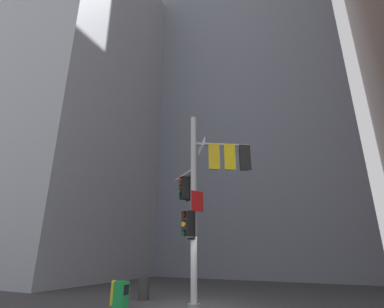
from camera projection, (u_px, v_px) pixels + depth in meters
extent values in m
cube|color=#9399A3|center=(76.00, 113.00, 27.24)|extent=(13.48, 13.48, 29.15)
cube|color=slate|center=(250.00, 46.00, 37.03)|extent=(17.98, 17.98, 54.68)
cylinder|color=#B2B2B5|center=(194.00, 203.00, 11.51)|extent=(0.25, 0.25, 7.64)
cylinder|color=gray|center=(194.00, 306.00, 10.28)|extent=(0.45, 0.45, 0.16)
cylinder|color=#B2B2B5|center=(221.00, 145.00, 12.45)|extent=(2.18, 1.37, 0.14)
cylinder|color=#B2B2B5|center=(185.00, 175.00, 12.83)|extent=(1.60, 1.42, 0.14)
cube|color=gold|center=(214.00, 156.00, 12.04)|extent=(0.43, 0.27, 1.14)
cube|color=gold|center=(213.00, 158.00, 12.22)|extent=(0.47, 0.47, 1.00)
cylinder|color=red|center=(212.00, 152.00, 12.53)|extent=(0.20, 0.15, 0.20)
cube|color=black|center=(212.00, 149.00, 12.57)|extent=(0.23, 0.17, 0.02)
cylinder|color=#3C2C06|center=(213.00, 159.00, 12.41)|extent=(0.20, 0.15, 0.20)
cube|color=black|center=(213.00, 156.00, 12.46)|extent=(0.23, 0.17, 0.02)
cylinder|color=#06311C|center=(213.00, 167.00, 12.30)|extent=(0.20, 0.15, 0.20)
cube|color=black|center=(213.00, 164.00, 12.34)|extent=(0.23, 0.17, 0.02)
cube|color=yellow|center=(230.00, 157.00, 12.11)|extent=(0.43, 0.27, 1.14)
cube|color=yellow|center=(229.00, 158.00, 12.28)|extent=(0.47, 0.47, 1.00)
cylinder|color=red|center=(228.00, 152.00, 12.59)|extent=(0.20, 0.15, 0.20)
cube|color=black|center=(227.00, 149.00, 12.63)|extent=(0.23, 0.17, 0.02)
cylinder|color=#3C2C06|center=(228.00, 159.00, 12.47)|extent=(0.20, 0.15, 0.20)
cube|color=black|center=(228.00, 157.00, 12.52)|extent=(0.23, 0.17, 0.02)
cylinder|color=#06311C|center=(228.00, 167.00, 12.36)|extent=(0.20, 0.15, 0.20)
cube|color=black|center=(228.00, 165.00, 12.40)|extent=(0.23, 0.17, 0.02)
cube|color=black|center=(245.00, 157.00, 12.17)|extent=(0.43, 0.27, 1.14)
cube|color=black|center=(244.00, 159.00, 12.34)|extent=(0.47, 0.47, 1.00)
cylinder|color=#360605|center=(242.00, 152.00, 12.65)|extent=(0.20, 0.15, 0.20)
cube|color=black|center=(242.00, 150.00, 12.69)|extent=(0.23, 0.17, 0.02)
cylinder|color=yellow|center=(243.00, 160.00, 12.53)|extent=(0.20, 0.15, 0.20)
cube|color=black|center=(243.00, 157.00, 12.58)|extent=(0.23, 0.17, 0.02)
cylinder|color=#06311C|center=(243.00, 168.00, 12.42)|extent=(0.20, 0.15, 0.20)
cube|color=black|center=(243.00, 165.00, 12.46)|extent=(0.23, 0.17, 0.02)
cube|color=black|center=(188.00, 189.00, 12.71)|extent=(0.38, 0.34, 1.14)
cube|color=black|center=(184.00, 188.00, 12.64)|extent=(0.48, 0.48, 1.00)
cylinder|color=red|center=(180.00, 180.00, 12.68)|extent=(0.19, 0.18, 0.20)
cube|color=black|center=(180.00, 177.00, 12.71)|extent=(0.21, 0.20, 0.02)
cylinder|color=#3C2C06|center=(180.00, 188.00, 12.56)|extent=(0.19, 0.18, 0.20)
cube|color=black|center=(180.00, 185.00, 12.60)|extent=(0.21, 0.20, 0.02)
cylinder|color=#06311C|center=(180.00, 196.00, 12.45)|extent=(0.19, 0.18, 0.20)
cube|color=black|center=(180.00, 193.00, 12.48)|extent=(0.21, 0.20, 0.02)
cube|color=black|center=(191.00, 225.00, 11.14)|extent=(0.45, 0.22, 1.14)
cube|color=black|center=(187.00, 224.00, 11.02)|extent=(0.45, 0.45, 1.00)
cylinder|color=#360605|center=(184.00, 215.00, 11.01)|extent=(0.21, 0.14, 0.20)
cube|color=black|center=(184.00, 212.00, 11.04)|extent=(0.23, 0.15, 0.02)
cylinder|color=yellow|center=(184.00, 224.00, 10.90)|extent=(0.21, 0.14, 0.20)
cube|color=black|center=(183.00, 221.00, 10.93)|extent=(0.23, 0.15, 0.02)
cylinder|color=#06311C|center=(183.00, 234.00, 10.78)|extent=(0.21, 0.14, 0.20)
cube|color=black|center=(183.00, 230.00, 10.82)|extent=(0.23, 0.15, 0.02)
cube|color=white|center=(202.00, 147.00, 12.35)|extent=(0.93, 1.43, 0.28)
cube|color=#19479E|center=(202.00, 147.00, 12.35)|extent=(0.91, 1.39, 0.24)
cube|color=red|center=(197.00, 201.00, 11.36)|extent=(0.28, 0.59, 0.80)
cube|color=white|center=(197.00, 201.00, 11.36)|extent=(0.26, 0.55, 0.76)
cylinder|color=yellow|center=(113.00, 295.00, 10.98)|extent=(0.22, 0.22, 0.72)
sphere|color=yellow|center=(114.00, 283.00, 11.12)|extent=(0.23, 0.23, 0.23)
cylinder|color=yellow|center=(117.00, 294.00, 10.93)|extent=(0.10, 0.09, 0.09)
cube|color=#198C3F|center=(121.00, 295.00, 10.18)|extent=(0.44, 0.36, 0.94)
cube|color=black|center=(126.00, 290.00, 10.15)|extent=(0.01, 0.29, 0.34)
cylinder|color=#2D2D2D|center=(144.00, 289.00, 12.32)|extent=(0.49, 0.49, 0.86)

